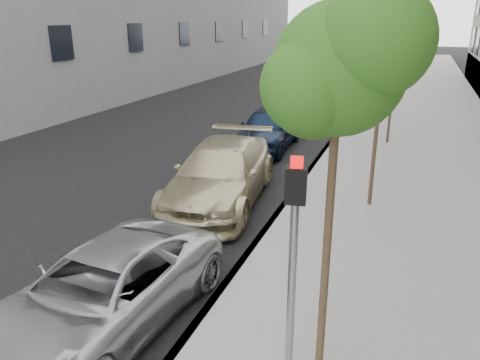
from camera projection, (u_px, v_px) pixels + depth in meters
The scene contains 11 objects.
sidewalk at pixel (420, 104), 25.66m from camera, with size 6.40×72.00×0.14m, color gray.
curb at pixel (362, 100), 26.69m from camera, with size 0.15×72.00×0.14m, color #9E9B93.
tree_near at pixel (342, 69), 4.78m from camera, with size 1.73×1.53×4.85m.
tree_mid at pixel (388, 26), 10.42m from camera, with size 1.59×1.39×5.08m.
tree_far at pixel (400, 32), 16.28m from camera, with size 1.77×1.57×4.83m.
signal_pole at pixel (293, 250), 5.47m from camera, with size 0.27×0.22×3.05m.
minivan at pixel (102, 292), 7.19m from camera, with size 2.11×4.57×1.27m, color #ADAFB2.
suv at pixel (221, 174), 12.15m from camera, with size 2.16×5.31×1.54m, color tan.
sedan_blue at pixel (269, 128), 17.14m from camera, with size 1.77×4.39×1.50m, color #0F1D34.
sedan_black at pixel (319, 103), 22.52m from camera, with size 1.39×4.00×1.32m, color black.
sedan_rear at pixel (345, 85), 28.65m from camera, with size 1.78×4.37×1.27m, color #9B9CA2.
Camera 1 is at (3.95, -3.44, 4.65)m, focal length 35.00 mm.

